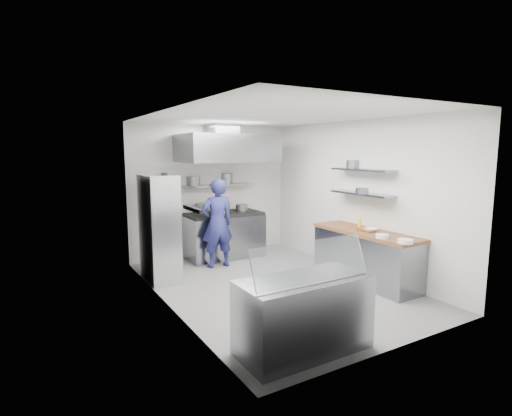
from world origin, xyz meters
TOP-DOWN VIEW (x-y plane):
  - floor at (0.00, 0.00)m, footprint 5.00×5.00m
  - ceiling at (0.00, 0.00)m, footprint 5.00×5.00m
  - wall_back at (0.00, 2.50)m, footprint 3.60×2.80m
  - wall_front at (0.00, -2.50)m, footprint 3.60×2.80m
  - wall_left at (-1.80, 0.00)m, footprint 2.80×5.00m
  - wall_right at (1.80, 0.00)m, footprint 2.80×5.00m
  - gas_range at (0.10, 2.10)m, footprint 1.60×0.80m
  - cooktop at (0.10, 2.10)m, footprint 1.57×0.78m
  - stock_pot_left at (-0.30, 2.35)m, footprint 0.25×0.25m
  - stock_pot_mid at (0.07, 2.12)m, footprint 0.32×0.32m
  - stock_pot_right at (0.49, 2.04)m, footprint 0.26×0.26m
  - over_range_shelf at (0.10, 2.34)m, footprint 1.60×0.30m
  - shelf_pot_a at (-0.43, 2.45)m, footprint 0.27×0.27m
  - shelf_pot_b at (0.37, 2.53)m, footprint 0.28×0.28m
  - extractor_hood at (0.10, 1.93)m, footprint 1.90×1.15m
  - hood_duct at (0.10, 2.15)m, footprint 0.55×0.55m
  - red_firebox at (-1.25, 2.44)m, footprint 0.22×0.10m
  - chef at (-0.33, 1.52)m, footprint 0.66×0.46m
  - wire_rack at (-1.53, 1.31)m, footprint 0.50×0.90m
  - rack_bin_a at (-1.53, 1.10)m, footprint 0.15×0.18m
  - rack_bin_b at (-1.53, 1.39)m, footprint 0.15×0.19m
  - rack_jar at (-1.48, 1.08)m, footprint 0.11×0.11m
  - knife_strip at (-1.78, -0.90)m, footprint 0.04×0.55m
  - prep_counter_base at (1.48, -0.60)m, footprint 0.62×2.00m
  - prep_counter_top at (1.48, -0.60)m, footprint 0.65×2.04m
  - plate_stack_a at (1.27, -1.57)m, footprint 0.23×0.23m
  - plate_stack_b at (1.26, -1.15)m, footprint 0.20×0.20m
  - copper_pan at (1.39, -0.57)m, footprint 0.16×0.16m
  - squeeze_bottle at (1.55, -0.37)m, footprint 0.06×0.06m
  - mixing_bowl at (1.46, -0.68)m, footprint 0.25×0.25m
  - wall_shelf_lower at (1.64, -0.30)m, footprint 0.30×1.30m
  - wall_shelf_upper at (1.64, -0.30)m, footprint 0.30×1.30m
  - shelf_pot_c at (1.47, -0.47)m, footprint 0.22×0.22m
  - shelf_pot_d at (1.78, 0.07)m, footprint 0.27×0.27m
  - display_case at (-0.91, -2.00)m, footprint 1.50×0.70m
  - display_glass at (-0.91, -2.12)m, footprint 1.47×0.19m

SIDE VIEW (x-z plane):
  - floor at x=0.00m, z-range 0.00..0.00m
  - prep_counter_base at x=1.48m, z-range 0.00..0.84m
  - display_case at x=-0.91m, z-range 0.00..0.85m
  - gas_range at x=0.10m, z-range 0.00..0.90m
  - rack_bin_a at x=-1.53m, z-range 0.72..0.88m
  - chef at x=-0.33m, z-range 0.00..1.73m
  - prep_counter_top at x=1.48m, z-range 0.84..0.90m
  - wire_rack at x=-1.53m, z-range 0.00..1.85m
  - mixing_bowl at x=1.46m, z-range 0.90..0.96m
  - cooktop at x=0.10m, z-range 0.90..0.96m
  - plate_stack_a at x=1.27m, z-range 0.90..0.96m
  - plate_stack_b at x=1.26m, z-range 0.90..0.96m
  - copper_pan at x=1.39m, z-range 0.90..0.96m
  - squeeze_bottle at x=1.55m, z-range 0.90..1.08m
  - stock_pot_right at x=0.49m, z-range 0.96..1.12m
  - stock_pot_left at x=-0.30m, z-range 0.96..1.16m
  - display_glass at x=-0.91m, z-range 0.86..1.28m
  - stock_pot_mid at x=0.07m, z-range 0.96..1.20m
  - rack_bin_b at x=-1.53m, z-range 1.21..1.39m
  - wall_back at x=0.00m, z-range 1.39..1.41m
  - wall_front at x=0.00m, z-range 1.39..1.41m
  - wall_left at x=-1.80m, z-range 1.39..1.41m
  - wall_right at x=1.80m, z-range 1.39..1.41m
  - red_firebox at x=-1.25m, z-range 1.29..1.55m
  - wall_shelf_lower at x=1.64m, z-range 1.48..1.52m
  - over_range_shelf at x=0.10m, z-range 1.50..1.54m
  - knife_strip at x=-1.78m, z-range 1.53..1.57m
  - shelf_pot_c at x=1.47m, z-range 1.52..1.62m
  - shelf_pot_a at x=-0.43m, z-range 1.54..1.72m
  - shelf_pot_b at x=0.37m, z-range 1.54..1.76m
  - rack_jar at x=-1.48m, z-range 1.71..1.89m
  - wall_shelf_upper at x=1.64m, z-range 1.90..1.94m
  - shelf_pot_d at x=1.78m, z-range 1.94..2.08m
  - extractor_hood at x=0.10m, z-range 2.02..2.57m
  - hood_duct at x=0.10m, z-range 2.56..2.80m
  - ceiling at x=0.00m, z-range 2.80..2.80m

